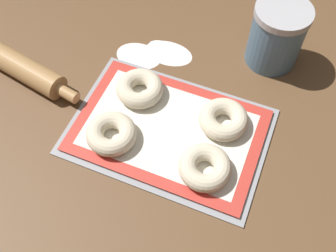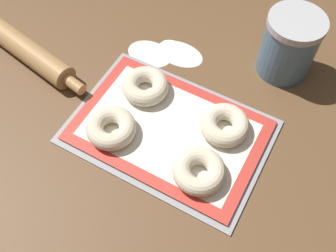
{
  "view_description": "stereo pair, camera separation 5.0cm",
  "coord_description": "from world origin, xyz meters",
  "px_view_note": "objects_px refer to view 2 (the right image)",
  "views": [
    {
      "loc": [
        0.17,
        -0.4,
        0.71
      ],
      "look_at": [
        0.01,
        -0.0,
        0.03
      ],
      "focal_mm": 42.0,
      "sensor_mm": 36.0,
      "label": 1
    },
    {
      "loc": [
        0.22,
        -0.38,
        0.71
      ],
      "look_at": [
        0.01,
        -0.0,
        0.03
      ],
      "focal_mm": 42.0,
      "sensor_mm": 36.0,
      "label": 2
    }
  ],
  "objects_px": {
    "baking_tray": "(168,132)",
    "bagel_front_left": "(111,128)",
    "bagel_back_left": "(145,86)",
    "flour_canister": "(289,45)",
    "bagel_back_right": "(224,125)",
    "rolling_pin": "(18,43)",
    "bagel_front_right": "(199,171)"
  },
  "relations": [
    {
      "from": "baking_tray",
      "to": "bagel_front_left",
      "type": "height_order",
      "value": "bagel_front_left"
    },
    {
      "from": "bagel_back_left",
      "to": "flour_canister",
      "type": "bearing_deg",
      "value": 42.66
    },
    {
      "from": "flour_canister",
      "to": "bagel_front_left",
      "type": "bearing_deg",
      "value": -125.25
    },
    {
      "from": "bagel_front_left",
      "to": "bagel_back_left",
      "type": "height_order",
      "value": "same"
    },
    {
      "from": "bagel_front_left",
      "to": "flour_canister",
      "type": "xyz_separation_m",
      "value": [
        0.24,
        0.35,
        0.05
      ]
    },
    {
      "from": "baking_tray",
      "to": "bagel_back_right",
      "type": "xyz_separation_m",
      "value": [
        0.1,
        0.06,
        0.03
      ]
    },
    {
      "from": "bagel_back_left",
      "to": "bagel_back_right",
      "type": "distance_m",
      "value": 0.19
    },
    {
      "from": "baking_tray",
      "to": "flour_canister",
      "type": "xyz_separation_m",
      "value": [
        0.15,
        0.29,
        0.07
      ]
    },
    {
      "from": "bagel_back_right",
      "to": "rolling_pin",
      "type": "relative_size",
      "value": 0.24
    },
    {
      "from": "bagel_back_right",
      "to": "flour_canister",
      "type": "relative_size",
      "value": 0.69
    },
    {
      "from": "bagel_back_right",
      "to": "bagel_back_left",
      "type": "bearing_deg",
      "value": 177.59
    },
    {
      "from": "bagel_front_right",
      "to": "bagel_back_right",
      "type": "xyz_separation_m",
      "value": [
        -0.0,
        0.12,
        0.0
      ]
    },
    {
      "from": "bagel_back_left",
      "to": "bagel_front_left",
      "type": "bearing_deg",
      "value": -92.72
    },
    {
      "from": "flour_canister",
      "to": "rolling_pin",
      "type": "xyz_separation_m",
      "value": [
        -0.57,
        -0.25,
        -0.05
      ]
    },
    {
      "from": "bagel_front_left",
      "to": "bagel_front_right",
      "type": "bearing_deg",
      "value": -0.04
    },
    {
      "from": "bagel_back_left",
      "to": "rolling_pin",
      "type": "relative_size",
      "value": 0.24
    },
    {
      "from": "baking_tray",
      "to": "bagel_back_left",
      "type": "height_order",
      "value": "bagel_back_left"
    },
    {
      "from": "flour_canister",
      "to": "rolling_pin",
      "type": "bearing_deg",
      "value": -155.84
    },
    {
      "from": "baking_tray",
      "to": "rolling_pin",
      "type": "distance_m",
      "value": 0.42
    },
    {
      "from": "bagel_front_left",
      "to": "rolling_pin",
      "type": "bearing_deg",
      "value": 164.27
    },
    {
      "from": "baking_tray",
      "to": "bagel_back_left",
      "type": "relative_size",
      "value": 3.96
    },
    {
      "from": "baking_tray",
      "to": "bagel_front_right",
      "type": "xyz_separation_m",
      "value": [
        0.1,
        -0.06,
        0.03
      ]
    },
    {
      "from": "flour_canister",
      "to": "rolling_pin",
      "type": "distance_m",
      "value": 0.62
    },
    {
      "from": "baking_tray",
      "to": "bagel_front_right",
      "type": "bearing_deg",
      "value": -30.76
    },
    {
      "from": "bagel_back_left",
      "to": "rolling_pin",
      "type": "bearing_deg",
      "value": -173.93
    },
    {
      "from": "bagel_front_left",
      "to": "bagel_back_left",
      "type": "relative_size",
      "value": 1.0
    },
    {
      "from": "baking_tray",
      "to": "bagel_front_right",
      "type": "height_order",
      "value": "bagel_front_right"
    },
    {
      "from": "bagel_back_right",
      "to": "rolling_pin",
      "type": "distance_m",
      "value": 0.52
    },
    {
      "from": "baking_tray",
      "to": "bagel_back_left",
      "type": "bearing_deg",
      "value": 144.55
    },
    {
      "from": "baking_tray",
      "to": "bagel_back_right",
      "type": "distance_m",
      "value": 0.12
    },
    {
      "from": "bagel_back_right",
      "to": "baking_tray",
      "type": "bearing_deg",
      "value": -149.85
    },
    {
      "from": "bagel_front_right",
      "to": "bagel_back_left",
      "type": "bearing_deg",
      "value": 146.93
    }
  ]
}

